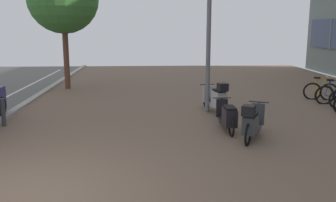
{
  "coord_description": "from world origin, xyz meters",
  "views": [
    {
      "loc": [
        1.97,
        -5.69,
        2.74
      ],
      "look_at": [
        2.37,
        1.9,
        1.2
      ],
      "focal_mm": 39.78,
      "sensor_mm": 36.0,
      "label": 1
    }
  ],
  "objects_px": {
    "scooter_mid": "(216,99)",
    "bicycle_rack_08": "(321,91)",
    "lamp_post": "(209,15)",
    "bollard_far": "(3,112)",
    "bicycle_rack_07": "(334,95)",
    "scooter_far": "(227,117)",
    "scooter_near": "(252,123)"
  },
  "relations": [
    {
      "from": "scooter_mid",
      "to": "lamp_post",
      "type": "bearing_deg",
      "value": 138.59
    },
    {
      "from": "lamp_post",
      "to": "scooter_near",
      "type": "bearing_deg",
      "value": -78.98
    },
    {
      "from": "lamp_post",
      "to": "bollard_far",
      "type": "bearing_deg",
      "value": -166.3
    },
    {
      "from": "bicycle_rack_07",
      "to": "scooter_mid",
      "type": "distance_m",
      "value": 4.58
    },
    {
      "from": "bicycle_rack_08",
      "to": "lamp_post",
      "type": "bearing_deg",
      "value": -159.18
    },
    {
      "from": "bicycle_rack_08",
      "to": "scooter_far",
      "type": "height_order",
      "value": "bicycle_rack_08"
    },
    {
      "from": "scooter_mid",
      "to": "lamp_post",
      "type": "distance_m",
      "value": 2.61
    },
    {
      "from": "bicycle_rack_07",
      "to": "scooter_far",
      "type": "height_order",
      "value": "bicycle_rack_07"
    },
    {
      "from": "bicycle_rack_07",
      "to": "scooter_mid",
      "type": "relative_size",
      "value": 0.79
    },
    {
      "from": "bicycle_rack_07",
      "to": "bicycle_rack_08",
      "type": "bearing_deg",
      "value": 98.97
    },
    {
      "from": "bicycle_rack_07",
      "to": "lamp_post",
      "type": "height_order",
      "value": "lamp_post"
    },
    {
      "from": "bicycle_rack_07",
      "to": "scooter_mid",
      "type": "height_order",
      "value": "scooter_mid"
    },
    {
      "from": "bicycle_rack_08",
      "to": "scooter_near",
      "type": "relative_size",
      "value": 0.78
    },
    {
      "from": "scooter_mid",
      "to": "bollard_far",
      "type": "relative_size",
      "value": 2.21
    },
    {
      "from": "scooter_mid",
      "to": "bicycle_rack_08",
      "type": "bearing_deg",
      "value": 24.48
    },
    {
      "from": "scooter_mid",
      "to": "scooter_far",
      "type": "distance_m",
      "value": 2.01
    },
    {
      "from": "scooter_near",
      "to": "lamp_post",
      "type": "distance_m",
      "value": 4.09
    },
    {
      "from": "bicycle_rack_08",
      "to": "scooter_mid",
      "type": "height_order",
      "value": "scooter_mid"
    },
    {
      "from": "scooter_near",
      "to": "bollard_far",
      "type": "height_order",
      "value": "scooter_near"
    },
    {
      "from": "scooter_near",
      "to": "bicycle_rack_07",
      "type": "bearing_deg",
      "value": 44.86
    },
    {
      "from": "lamp_post",
      "to": "scooter_far",
      "type": "bearing_deg",
      "value": -85.22
    },
    {
      "from": "bicycle_rack_08",
      "to": "scooter_near",
      "type": "height_order",
      "value": "scooter_near"
    },
    {
      "from": "bicycle_rack_07",
      "to": "scooter_near",
      "type": "height_order",
      "value": "scooter_near"
    },
    {
      "from": "scooter_far",
      "to": "bollard_far",
      "type": "distance_m",
      "value": 6.14
    },
    {
      "from": "scooter_mid",
      "to": "scooter_far",
      "type": "relative_size",
      "value": 0.96
    },
    {
      "from": "scooter_far",
      "to": "lamp_post",
      "type": "distance_m",
      "value": 3.49
    },
    {
      "from": "bicycle_rack_08",
      "to": "bollard_far",
      "type": "distance_m",
      "value": 10.92
    },
    {
      "from": "scooter_near",
      "to": "bicycle_rack_08",
      "type": "bearing_deg",
      "value": 50.7
    },
    {
      "from": "scooter_mid",
      "to": "scooter_far",
      "type": "bearing_deg",
      "value": -91.97
    },
    {
      "from": "bicycle_rack_07",
      "to": "scooter_mid",
      "type": "bearing_deg",
      "value": -165.02
    },
    {
      "from": "scooter_near",
      "to": "bollard_far",
      "type": "bearing_deg",
      "value": 165.72
    },
    {
      "from": "bicycle_rack_07",
      "to": "bollard_far",
      "type": "distance_m",
      "value": 10.84
    }
  ]
}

